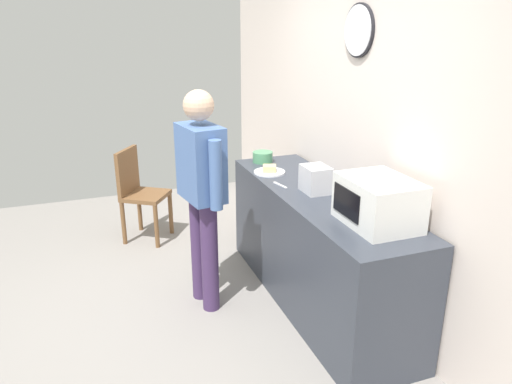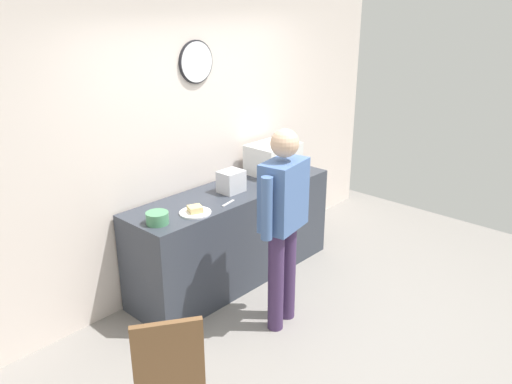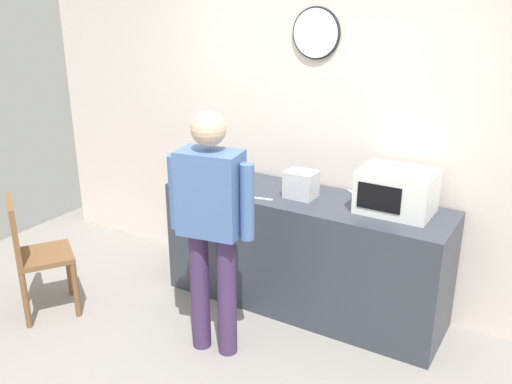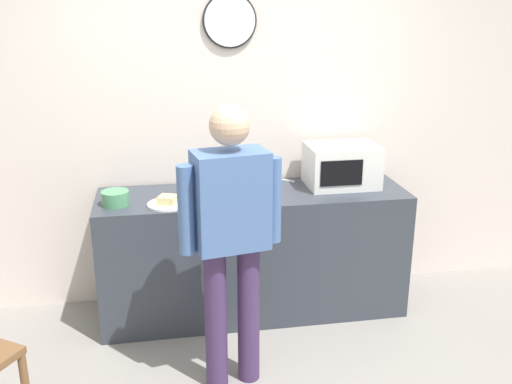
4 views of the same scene
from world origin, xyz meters
name	(u,v)px [view 1 (image 1 of 4)]	position (x,y,z in m)	size (l,w,h in m)	color
ground_plane	(161,321)	(0.00, 0.00, 0.00)	(6.00, 6.00, 0.00)	gray
back_wall	(358,135)	(0.00, 1.60, 1.30)	(5.40, 0.13, 2.60)	silver
kitchen_counter	(316,248)	(0.12, 1.22, 0.46)	(2.17, 0.62, 0.91)	#333842
microwave	(378,202)	(0.78, 1.29, 1.06)	(0.50, 0.39, 0.30)	silver
sandwich_plate	(269,171)	(-0.48, 1.06, 0.93)	(0.27, 0.27, 0.07)	white
salad_bowl	(263,157)	(-0.82, 1.13, 0.96)	(0.18, 0.18, 0.10)	#4C8E60
toaster	(316,179)	(0.09, 1.20, 1.01)	(0.22, 0.18, 0.20)	silver
fork_utensil	(280,185)	(-0.14, 1.01, 0.92)	(0.17, 0.02, 0.01)	silver
spoon_utensil	(368,201)	(0.40, 1.47, 0.92)	(0.17, 0.02, 0.01)	silver
person_standing	(202,185)	(-0.15, 0.39, 0.99)	(0.58, 0.30, 1.68)	#3F2A52
wooden_chair	(139,190)	(-1.57, 0.07, 0.52)	(0.55, 0.55, 0.94)	brown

